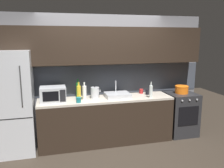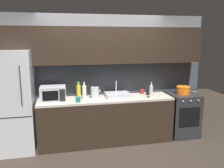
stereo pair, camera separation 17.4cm
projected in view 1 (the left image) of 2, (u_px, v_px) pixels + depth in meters
name	position (u px, v px, depth m)	size (l,w,h in m)	color
ground_plane	(119.00, 164.00, 3.86)	(10.00, 10.00, 0.00)	#2D261E
back_wall	(103.00, 63.00, 4.70)	(4.33, 0.44, 2.50)	slate
counter_run	(106.00, 120.00, 4.63)	(2.59, 0.60, 0.90)	black
refrigerator	(14.00, 103.00, 4.12)	(0.68, 0.69, 1.84)	#B7BABF
oven_range	(180.00, 114.00, 5.03)	(0.60, 0.62, 0.90)	#232326
microwave	(53.00, 94.00, 4.29)	(0.46, 0.35, 0.27)	#A8AAAF
sink_basin	(118.00, 95.00, 4.62)	(0.48, 0.38, 0.30)	#ADAFB5
kettle	(95.00, 93.00, 4.52)	(0.20, 0.16, 0.24)	#B7BABF
wine_bottle_green	(78.00, 90.00, 4.59)	(0.08, 0.08, 0.36)	#1E6B2D
wine_bottle_clear	(151.00, 91.00, 4.55)	(0.07, 0.07, 0.31)	silver
wine_bottle_white	(84.00, 92.00, 4.40)	(0.08, 0.08, 0.33)	silver
wine_bottle_yellow	(79.00, 93.00, 4.34)	(0.08, 0.08, 0.35)	gold
mug_dark	(147.00, 92.00, 4.82)	(0.08, 0.08, 0.11)	black
mug_teal	(79.00, 100.00, 4.22)	(0.09, 0.09, 0.10)	#19666B
mug_red	(141.00, 91.00, 4.92)	(0.08, 0.08, 0.09)	#A82323
cooking_pot	(182.00, 90.00, 4.93)	(0.27, 0.27, 0.16)	orange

